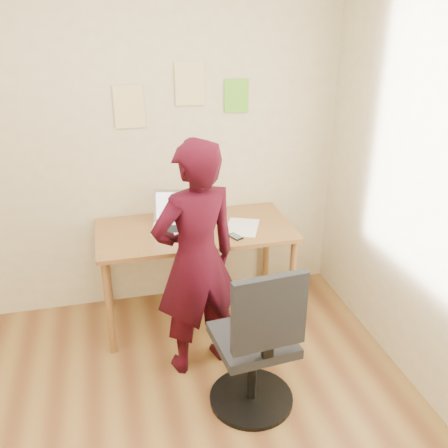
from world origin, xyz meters
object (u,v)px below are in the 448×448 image
object	(u,v)px
office_chair	(257,351)
desk	(195,239)
laptop	(176,221)
phone	(235,237)
person	(196,261)

from	to	relation	value
office_chair	desk	bearing A→B (deg)	93.07
office_chair	laptop	bearing A→B (deg)	99.10
phone	person	bearing A→B (deg)	-160.04
desk	person	xyz separation A→B (m)	(-0.10, -0.55, 0.12)
phone	office_chair	xyz separation A→B (m)	(-0.09, -0.82, -0.33)
desk	person	world-z (taller)	person
laptop	phone	xyz separation A→B (m)	(0.37, -0.26, -0.05)
office_chair	person	xyz separation A→B (m)	(-0.25, 0.49, 0.36)
office_chair	person	bearing A→B (deg)	111.66
laptop	phone	bearing A→B (deg)	-21.79
laptop	person	distance (m)	0.59
laptop	office_chair	size ratio (longest dim) A/B	0.41
laptop	person	world-z (taller)	person
desk	laptop	world-z (taller)	laptop
desk	phone	bearing A→B (deg)	-40.73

